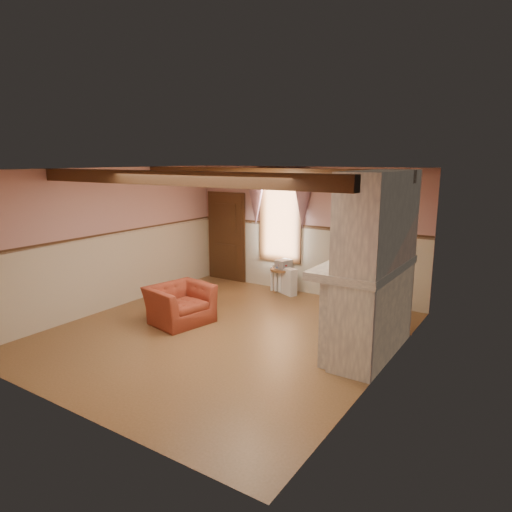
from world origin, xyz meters
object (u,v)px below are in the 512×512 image
Objects in this scene: radiator at (285,280)px; bowl at (364,260)px; oil_lamp at (370,251)px; armchair at (180,304)px; side_table at (281,280)px; mantel_clock at (382,248)px.

radiator is 2.18× the size of bowl.
radiator is 3.42m from oil_lamp.
armchair is 3.48m from bowl.
armchair is at bearing -165.96° from oil_lamp.
armchair is 3.33× the size of bowl.
mantel_clock reaches higher than side_table.
bowl is at bearing -90.00° from oil_lamp.
side_table is 1.96× the size of oil_lamp.
bowl is (3.25, 0.58, 1.11)m from armchair.
side_table is 0.09m from radiator.
mantel_clock reaches higher than armchair.
armchair is 3.82× the size of oil_lamp.
armchair is 2.78m from radiator.
side_table is at bearing -0.42° from armchair.
bowl is 0.26m from oil_lamp.
radiator is 3.52m from bowl.
mantel_clock is 0.59m from oil_lamp.
bowl is at bearing -67.85° from armchair.
armchair is 3.56m from oil_lamp.
oil_lamp is (2.56, -1.88, 1.26)m from radiator.
oil_lamp is at bearing -90.00° from mantel_clock.
side_table is (0.60, 2.70, -0.07)m from armchair.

